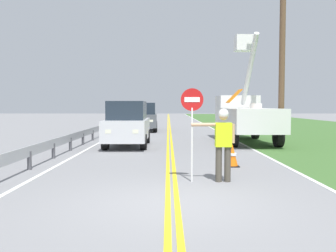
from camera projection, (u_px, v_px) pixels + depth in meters
name	position (u px, v px, depth m)	size (l,w,h in m)	color
ground_plane	(171.00, 203.00, 7.15)	(160.00, 160.00, 0.00)	gray
grass_verge_right	(325.00, 131.00, 27.15)	(16.00, 110.00, 0.01)	#3D662D
centerline_yellow_left	(167.00, 131.00, 27.12)	(0.11, 110.00, 0.01)	yellow
centerline_yellow_right	(169.00, 131.00, 27.12)	(0.11, 110.00, 0.01)	yellow
edge_line_right	(217.00, 131.00, 27.13)	(0.12, 110.00, 0.01)	silver
edge_line_left	(120.00, 131.00, 27.11)	(0.12, 110.00, 0.01)	silver
flagger_worker	(222.00, 140.00, 9.12)	(1.09, 0.25, 1.83)	#474238
stop_sign_paddle	(191.00, 113.00, 9.08)	(0.56, 0.04, 2.33)	silver
utility_bucket_truck	(243.00, 115.00, 19.28)	(2.67, 6.83, 5.59)	silver
oncoming_suv_nearest	(127.00, 124.00, 17.12)	(1.94, 4.62, 2.10)	silver
oncoming_suv_second	(143.00, 117.00, 27.36)	(2.03, 4.66, 2.10)	#4C5156
utility_pole_near	(281.00, 52.00, 17.35)	(1.80, 0.28, 8.53)	brown
traffic_cone_lead	(231.00, 156.00, 11.43)	(0.40, 0.40, 0.70)	orange
guardrail_left_shoulder	(96.00, 130.00, 21.11)	(0.10, 32.00, 0.71)	#9EA0A3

